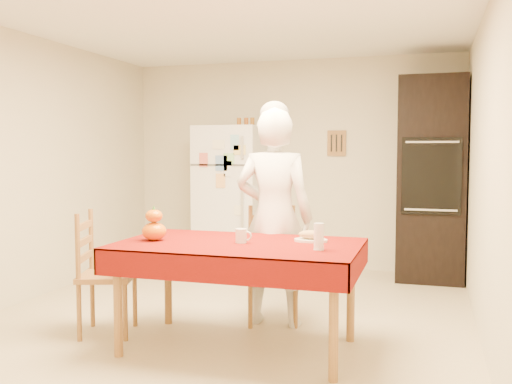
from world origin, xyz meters
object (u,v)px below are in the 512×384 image
at_px(oven_cabinet, 431,179).
at_px(chair_far, 272,260).
at_px(refrigerator, 231,198).
at_px(bread_plate, 311,240).
at_px(wine_glass, 319,237).
at_px(seated_woman, 274,217).
at_px(dining_table, 239,252).
at_px(coffee_mug, 241,236).
at_px(pumpkin_lower, 154,231).
at_px(chair_left, 99,269).

distance_m(oven_cabinet, chair_far, 2.38).
xyz_separation_m(refrigerator, bread_plate, (1.46, -2.42, -0.08)).
distance_m(chair_far, wine_glass, 1.08).
relative_size(oven_cabinet, wine_glass, 12.50).
height_order(chair_far, seated_woman, seated_woman).
bearing_deg(chair_far, dining_table, -110.35).
distance_m(coffee_mug, pumpkin_lower, 0.64).
bearing_deg(refrigerator, pumpkin_lower, -82.33).
relative_size(coffee_mug, wine_glass, 0.57).
height_order(dining_table, bread_plate, bread_plate).
distance_m(chair_far, bread_plate, 0.74).
bearing_deg(bread_plate, refrigerator, 121.06).
distance_m(seated_woman, coffee_mug, 0.64).
relative_size(oven_cabinet, dining_table, 1.29).
xyz_separation_m(refrigerator, dining_table, (0.98, -2.63, -0.16)).
height_order(seated_woman, pumpkin_lower, seated_woman).
bearing_deg(wine_glass, refrigerator, 119.87).
relative_size(oven_cabinet, bread_plate, 9.17).
distance_m(refrigerator, bread_plate, 2.83).
bearing_deg(chair_left, pumpkin_lower, -116.77).
bearing_deg(wine_glass, oven_cabinet, 75.92).
height_order(oven_cabinet, chair_far, oven_cabinet).
relative_size(chair_far, chair_left, 1.00).
bearing_deg(oven_cabinet, bread_plate, -108.34).
bearing_deg(bread_plate, pumpkin_lower, -165.76).
distance_m(refrigerator, dining_table, 2.81).
bearing_deg(bread_plate, wine_glass, -69.97).
distance_m(chair_left, seated_woman, 1.42).
bearing_deg(pumpkin_lower, wine_glass, -2.16).
bearing_deg(oven_cabinet, refrigerator, -178.82).
bearing_deg(seated_woman, coffee_mug, 83.08).
height_order(oven_cabinet, wine_glass, oven_cabinet).
relative_size(dining_table, pumpkin_lower, 9.65).
height_order(oven_cabinet, pumpkin_lower, oven_cabinet).
distance_m(refrigerator, pumpkin_lower, 2.73).
relative_size(refrigerator, chair_far, 1.79).
height_order(chair_far, wine_glass, chair_far).
xyz_separation_m(chair_left, pumpkin_lower, (0.51, -0.08, 0.32)).
xyz_separation_m(coffee_mug, wine_glass, (0.58, -0.12, 0.04)).
xyz_separation_m(refrigerator, coffee_mug, (1.00, -2.62, -0.04)).
relative_size(oven_cabinet, chair_far, 2.32).
relative_size(dining_table, wine_glass, 9.66).
height_order(dining_table, pumpkin_lower, pumpkin_lower).
height_order(chair_far, pumpkin_lower, chair_far).
distance_m(chair_far, chair_left, 1.39).
distance_m(refrigerator, oven_cabinet, 2.29).
relative_size(dining_table, chair_left, 1.79).
bearing_deg(coffee_mug, dining_table, -168.20).
xyz_separation_m(chair_far, chair_left, (-1.17, -0.74, 0.00)).
xyz_separation_m(oven_cabinet, chair_left, (-2.43, -2.67, -0.59)).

